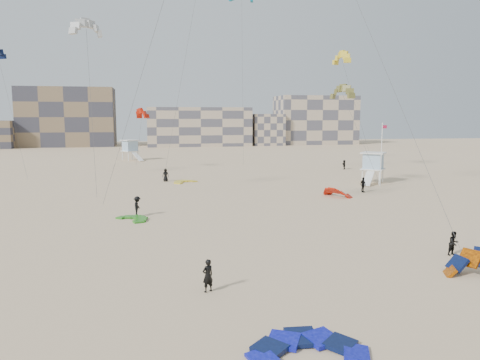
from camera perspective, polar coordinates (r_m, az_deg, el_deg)
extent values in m
plane|color=#CDAF8A|center=(22.41, 4.52, -15.78)|extent=(320.00, 320.00, 0.00)
imported|color=black|center=(24.48, -3.95, -11.55)|extent=(0.75, 0.65, 1.72)
imported|color=black|center=(33.58, 24.62, -7.04)|extent=(0.90, 0.77, 1.59)
imported|color=black|center=(43.34, -12.41, -3.16)|extent=(0.88, 1.29, 1.84)
imported|color=black|center=(57.79, 14.78, -0.57)|extent=(0.58, 1.12, 1.82)
imported|color=black|center=(66.22, -9.07, 0.61)|extent=(0.91, 0.61, 1.82)
imported|color=black|center=(83.01, 12.58, 1.85)|extent=(0.65, 1.53, 1.60)
cylinder|color=#3F3F3F|center=(40.72, -12.81, 9.44)|extent=(6.30, 5.85, 18.64)
cylinder|color=#3F3F3F|center=(39.57, 16.52, 14.61)|extent=(1.16, 20.65, 25.85)
cylinder|color=#3F3F3F|center=(50.01, -17.65, 7.91)|extent=(0.84, 4.01, 16.91)
cylinder|color=#3F3F3F|center=(65.03, -7.11, 12.30)|extent=(4.95, 4.55, 26.51)
cylinder|color=#3F3F3F|center=(58.17, 14.52, 4.97)|extent=(2.69, 5.70, 10.90)
cylinder|color=#3F3F3F|center=(80.41, 14.15, 7.88)|extent=(7.26, 2.41, 17.16)
cylinder|color=#3F3F3F|center=(68.83, -26.01, 7.12)|extent=(3.63, 3.36, 16.42)
cylinder|color=#3F3F3F|center=(79.79, 0.31, 11.98)|extent=(0.25, 2.72, 27.90)
cylinder|color=#3F3F3F|center=(80.06, -12.20, 4.82)|extent=(1.24, 1.01, 8.44)
cube|color=white|center=(66.34, 15.89, 1.30)|extent=(4.04, 4.04, 0.14)
cube|color=#99B7D1|center=(66.23, 15.93, 2.25)|extent=(3.32, 3.32, 2.05)
cube|color=white|center=(66.14, 15.96, 3.20)|extent=(4.19, 4.19, 0.16)
cube|color=white|center=(64.01, 16.98, 0.14)|extent=(2.62, 2.92, 1.70)
cube|color=white|center=(100.58, -13.25, 3.47)|extent=(4.05, 4.05, 0.15)
cube|color=#99B7D1|center=(100.51, -13.27, 4.10)|extent=(3.33, 3.33, 2.09)
cube|color=white|center=(100.45, -13.29, 4.74)|extent=(4.19, 4.19, 0.17)
cube|color=white|center=(97.85, -13.29, 2.76)|extent=(2.51, 3.04, 1.73)
cylinder|color=white|center=(63.05, 16.84, 2.95)|extent=(0.10, 0.10, 8.23)
cube|color=#B1173F|center=(63.02, 17.22, 6.22)|extent=(0.62, 0.02, 0.41)
cube|color=brown|center=(155.72, -20.22, 7.20)|extent=(28.00, 14.00, 18.00)
cube|color=tan|center=(150.63, -5.13, 6.50)|extent=(32.00, 16.00, 12.00)
cube|color=tan|center=(161.66, 9.15, 7.21)|extent=(26.00, 14.00, 16.00)
cube|color=tan|center=(152.55, 3.25, 6.15)|extent=(10.00, 10.00, 10.00)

